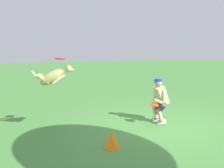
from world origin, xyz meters
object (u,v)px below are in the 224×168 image
object	(u,v)px
person	(160,99)
frisbee_flying	(60,59)
frisbee_held	(154,105)
training_cone	(112,139)
dog	(54,77)

from	to	relation	value
person	frisbee_flying	size ratio (longest dim) A/B	5.12
frisbee_held	training_cone	world-z (taller)	frisbee_held
frisbee_flying	frisbee_held	world-z (taller)	frisbee_flying
frisbee_flying	training_cone	distance (m)	2.32
dog	frisbee_held	xyz separation A→B (m)	(-2.66, 0.43, -0.85)
person	frisbee_held	distance (m)	0.40
training_cone	person	bearing A→B (deg)	-148.79
person	frisbee_flying	bearing A→B (deg)	-0.30
frisbee_held	dog	bearing A→B (deg)	-9.13
frisbee_flying	frisbee_held	distance (m)	2.83
person	dog	world-z (taller)	dog
person	training_cone	xyz separation A→B (m)	(1.93, 1.17, -0.50)
person	dog	bearing A→B (deg)	-1.46
frisbee_flying	dog	bearing A→B (deg)	-22.03
frisbee_flying	frisbee_held	xyz separation A→B (m)	(-2.49, 0.36, -1.30)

